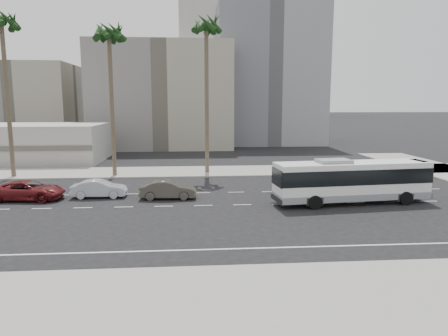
{
  "coord_description": "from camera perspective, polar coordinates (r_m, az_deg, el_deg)",
  "views": [
    {
      "loc": [
        -6.71,
        -30.08,
        7.68
      ],
      "look_at": [
        -4.11,
        4.0,
        2.26
      ],
      "focal_mm": 32.42,
      "sensor_mm": 36.0,
      "label": 1
    }
  ],
  "objects": [
    {
      "name": "commercial_low",
      "position": [
        60.93,
        -26.86,
        3.16
      ],
      "size": [
        22.0,
        12.16,
        5.0
      ],
      "color": "#ACAAA3",
      "rests_on": "ground"
    },
    {
      "name": "midrise_gray_center",
      "position": [
        83.55,
        5.93,
        12.61
      ],
      "size": [
        20.0,
        20.0,
        26.0
      ],
      "primitive_type": "cube",
      "color": "slate",
      "rests_on": "ground"
    },
    {
      "name": "midrise_beige_far",
      "position": [
        85.97,
        -25.98,
        7.99
      ],
      "size": [
        18.0,
        16.0,
        15.0
      ],
      "primitive_type": "cube",
      "color": "gray",
      "rests_on": "ground"
    },
    {
      "name": "highrise_right",
      "position": [
        266.57,
        7.08,
        14.82
      ],
      "size": [
        26.0,
        26.0,
        70.0
      ],
      "primitive_type": "cube",
      "color": "slate",
      "rests_on": "ground"
    },
    {
      "name": "palm_far",
      "position": [
        48.03,
        -28.9,
        17.32
      ],
      "size": [
        4.97,
        4.97,
        17.07
      ],
      "rotation": [
        0.0,
        0.0,
        0.07
      ],
      "color": "brown",
      "rests_on": "ground"
    },
    {
      "name": "car_b",
      "position": [
        35.13,
        -17.18,
        -2.8
      ],
      "size": [
        1.6,
        4.47,
        1.47
      ],
      "primitive_type": "imported",
      "rotation": [
        0.0,
        0.0,
        1.58
      ],
      "color": "#B6B6C1",
      "rests_on": "ground"
    },
    {
      "name": "city_bus",
      "position": [
        32.98,
        17.57,
        -1.62
      ],
      "size": [
        12.35,
        3.94,
        3.49
      ],
      "rotation": [
        0.0,
        0.0,
        0.1
      ],
      "color": "white",
      "rests_on": "ground"
    },
    {
      "name": "civic_tower",
      "position": [
        281.84,
        -3.5,
        15.34
      ],
      "size": [
        42.0,
        42.0,
        129.0
      ],
      "color": "beige",
      "rests_on": "ground"
    },
    {
      "name": "car_c",
      "position": [
        36.29,
        -25.86,
        -2.86
      ],
      "size": [
        3.06,
        5.82,
        1.56
      ],
      "primitive_type": "imported",
      "rotation": [
        0.0,
        0.0,
        1.49
      ],
      "color": "maroon",
      "rests_on": "ground"
    },
    {
      "name": "palm_near",
      "position": [
        45.38,
        -2.52,
        18.9
      ],
      "size": [
        5.08,
        5.08,
        17.09
      ],
      "rotation": [
        0.0,
        0.0,
        -0.11
      ],
      "color": "brown",
      "rests_on": "ground"
    },
    {
      "name": "palm_mid",
      "position": [
        44.75,
        -15.92,
        17.38
      ],
      "size": [
        5.2,
        5.2,
        16.06
      ],
      "rotation": [
        0.0,
        0.0,
        0.08
      ],
      "color": "brown",
      "rests_on": "ground"
    },
    {
      "name": "sidewalk_south",
      "position": [
        17.76,
        19.17,
        -16.87
      ],
      "size": [
        120.0,
        7.0,
        0.15
      ],
      "primitive_type": "cube",
      "color": "gray",
      "rests_on": "ground"
    },
    {
      "name": "midrise_beige_west",
      "position": [
        75.27,
        -8.52,
        9.92
      ],
      "size": [
        24.0,
        18.0,
        18.0
      ],
      "primitive_type": "cube",
      "color": "gray",
      "rests_on": "ground"
    },
    {
      "name": "highrise_far",
      "position": [
        300.88,
        10.7,
        13.11
      ],
      "size": [
        22.0,
        22.0,
        60.0
      ],
      "primitive_type": "cube",
      "color": "slate",
      "rests_on": "ground"
    },
    {
      "name": "sidewalk_north",
      "position": [
        46.69,
        3.96,
        -0.38
      ],
      "size": [
        120.0,
        7.0,
        0.15
      ],
      "primitive_type": "cube",
      "color": "gray",
      "rests_on": "ground"
    },
    {
      "name": "ground",
      "position": [
        31.76,
        8.0,
        -5.07
      ],
      "size": [
        700.0,
        700.0,
        0.0
      ],
      "primitive_type": "plane",
      "color": "black",
      "rests_on": "ground"
    },
    {
      "name": "car_a",
      "position": [
        33.42,
        -7.89,
        -3.03
      ],
      "size": [
        1.73,
        4.63,
        1.51
      ],
      "primitive_type": "imported",
      "rotation": [
        0.0,
        0.0,
        1.54
      ],
      "color": "#464139",
      "rests_on": "ground"
    }
  ]
}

